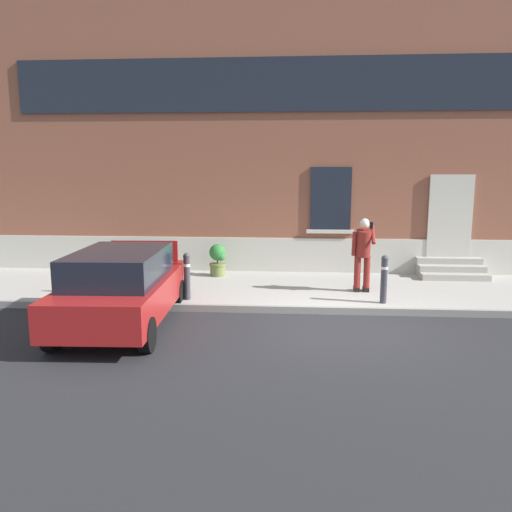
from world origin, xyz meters
TOP-DOWN VIEW (x-y plane):
  - ground_plane at (0.00, 0.00)m, footprint 80.00×80.00m
  - sidewalk at (0.00, 2.80)m, footprint 24.00×3.60m
  - curb_edge at (0.00, 0.94)m, footprint 24.00×0.12m
  - building_facade at (0.01, 5.29)m, footprint 24.00×1.52m
  - entrance_stoop at (3.36, 4.23)m, footprint 1.73×0.96m
  - hatchback_car_red at (-4.11, -0.19)m, footprint 1.92×4.13m
  - bollard_near_person at (1.09, 1.35)m, footprint 0.15×0.15m
  - bollard_far_left at (-3.18, 1.35)m, footprint 0.15×0.15m
  - person_on_phone at (0.76, 2.30)m, footprint 0.51×0.51m
  - planter_terracotta at (-4.88, 4.01)m, footprint 0.44×0.44m
  - planter_olive at (-2.87, 3.88)m, footprint 0.44×0.44m

SIDE VIEW (x-z plane):
  - ground_plane at x=0.00m, z-range 0.00..0.00m
  - sidewalk at x=0.00m, z-range 0.00..0.15m
  - curb_edge at x=0.00m, z-range 0.00..0.15m
  - entrance_stoop at x=3.36m, z-range 0.10..0.58m
  - planter_terracotta at x=-4.88m, z-range 0.18..1.04m
  - planter_olive at x=-2.87m, z-range 0.18..1.04m
  - bollard_near_person at x=1.09m, z-range 0.19..1.24m
  - bollard_far_left at x=-3.18m, z-range 0.19..1.24m
  - hatchback_car_red at x=-4.11m, z-range 0.04..1.54m
  - person_on_phone at x=0.76m, z-range 0.28..2.02m
  - building_facade at x=0.01m, z-range -0.02..7.48m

